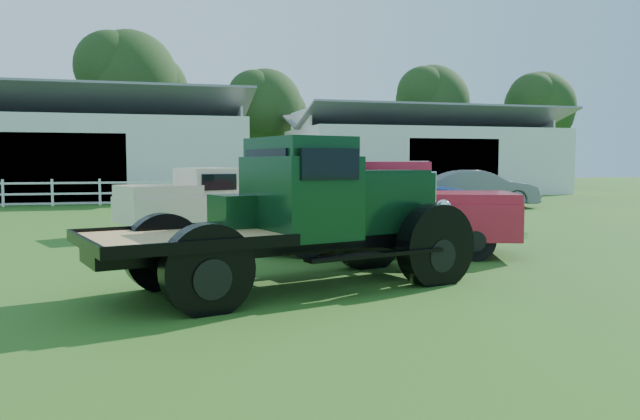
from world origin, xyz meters
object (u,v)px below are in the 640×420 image
object	(u,v)px
vintage_flatbed	(293,213)
white_pickup	(203,201)
misc_car_blue	(405,191)
red_pickup	(387,207)
misc_car_grey	(479,189)

from	to	relation	value
vintage_flatbed	white_pickup	world-z (taller)	vintage_flatbed
vintage_flatbed	misc_car_blue	xyz separation A→B (m)	(7.37, 12.97, -0.32)
red_pickup	white_pickup	distance (m)	6.24
vintage_flatbed	red_pickup	xyz separation A→B (m)	(2.72, 3.03, -0.16)
vintage_flatbed	red_pickup	world-z (taller)	vintage_flatbed
misc_car_blue	misc_car_grey	size ratio (longest dim) A/B	1.00
misc_car_blue	red_pickup	bearing A→B (deg)	171.61
vintage_flatbed	misc_car_blue	distance (m)	14.92
red_pickup	misc_car_blue	bearing A→B (deg)	85.84
vintage_flatbed	white_pickup	size ratio (longest dim) A/B	1.23
misc_car_grey	misc_car_blue	bearing A→B (deg)	127.82
white_pickup	misc_car_blue	xyz separation A→B (m)	(8.05, 4.70, -0.04)
misc_car_blue	misc_car_grey	xyz separation A→B (m)	(4.19, 1.83, -0.03)
white_pickup	vintage_flatbed	bearing A→B (deg)	-106.19
vintage_flatbed	misc_car_blue	bearing A→B (deg)	44.47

